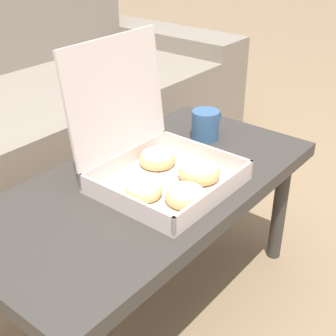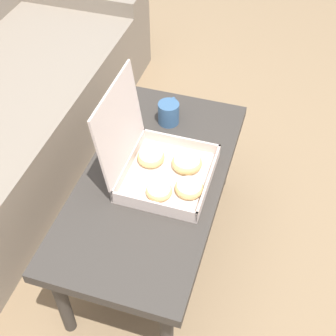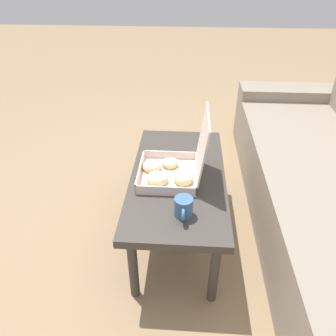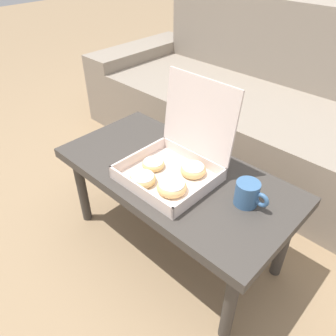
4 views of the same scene
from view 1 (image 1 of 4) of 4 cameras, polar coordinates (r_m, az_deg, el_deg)
name	(u,v)px [view 1 (image 1 of 4)]	position (r m, az deg, el deg)	size (l,w,h in m)	color
ground_plane	(127,286)	(1.51, -5.05, -14.11)	(12.00, 12.00, 0.00)	#937756
coffee_table	(149,197)	(1.22, -2.31, -3.55)	(0.96, 0.48, 0.42)	#3D3833
pastry_box	(160,161)	(1.17, -0.93, 0.88)	(0.33, 0.34, 0.35)	silver
coffee_mug	(206,124)	(1.41, 4.65, 5.31)	(0.12, 0.08, 0.09)	#3D6693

